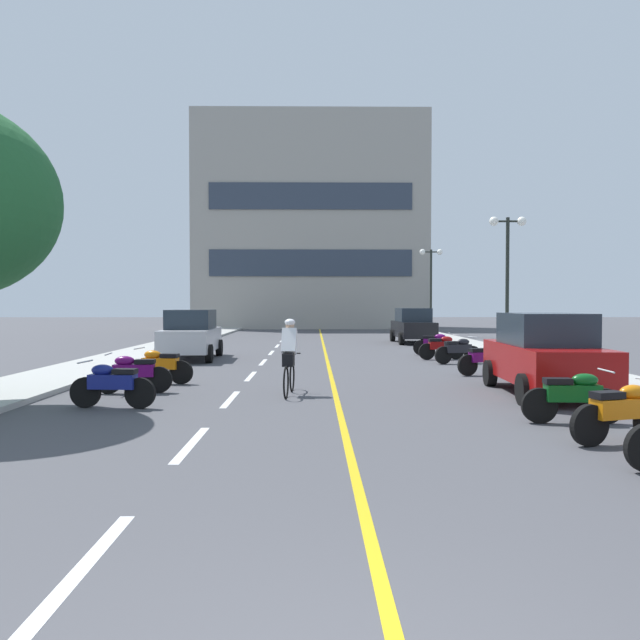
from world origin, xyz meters
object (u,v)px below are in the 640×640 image
at_px(parked_car_near, 544,354).
at_px(street_lamp_mid, 508,254).
at_px(parked_car_far, 413,326).
at_px(motorcycle_9, 442,347).
at_px(motorcycle_10, 435,343).
at_px(motorcycle_6, 160,365).
at_px(motorcycle_5, 133,373).
at_px(cyclist_rider, 289,355).
at_px(street_lamp_far, 431,272).
at_px(motorcycle_4, 112,384).
at_px(motorcycle_2, 622,411).
at_px(parked_car_mid, 191,334).
at_px(motorcycle_8, 458,350).
at_px(motorcycle_3, 573,396).
at_px(motorcycle_7, 485,359).

bearing_deg(parked_car_near, street_lamp_mid, 76.09).
height_order(parked_car_far, motorcycle_9, parked_car_far).
relative_size(motorcycle_9, motorcycle_10, 1.01).
relative_size(parked_car_far, motorcycle_6, 2.50).
bearing_deg(motorcycle_5, street_lamp_mid, 39.89).
height_order(motorcycle_5, cyclist_rider, cyclist_rider).
height_order(motorcycle_9, cyclist_rider, cyclist_rider).
bearing_deg(street_lamp_far, cyclist_rider, -108.36).
bearing_deg(cyclist_rider, motorcycle_4, -153.25).
bearing_deg(motorcycle_2, parked_car_mid, 124.09).
distance_m(parked_car_far, motorcycle_4, 21.25).
relative_size(parked_car_far, motorcycle_4, 2.49).
bearing_deg(street_lamp_mid, street_lamp_far, 90.84).
bearing_deg(parked_car_mid, motorcycle_8, -10.57).
height_order(parked_car_far, motorcycle_6, parked_car_far).
distance_m(parked_car_far, motorcycle_2, 22.22).
xyz_separation_m(motorcycle_4, motorcycle_9, (8.58, 9.96, 0.00)).
bearing_deg(street_lamp_far, motorcycle_10, -100.61).
relative_size(parked_car_far, motorcycle_10, 2.51).
xyz_separation_m(motorcycle_3, motorcycle_10, (0.42, 13.28, 0.00)).
relative_size(motorcycle_3, motorcycle_5, 1.00).
xyz_separation_m(motorcycle_4, motorcycle_5, (-0.17, 1.90, 0.00)).
xyz_separation_m(street_lamp_mid, motorcycle_8, (-2.72, -3.23, -3.53)).
relative_size(street_lamp_mid, motorcycle_5, 3.14).
bearing_deg(motorcycle_8, parked_car_far, 88.52).
xyz_separation_m(motorcycle_2, motorcycle_7, (0.44, 8.26, 0.00)).
bearing_deg(motorcycle_9, motorcycle_3, -91.44).
bearing_deg(motorcycle_5, parked_car_near, -1.96).
bearing_deg(parked_car_mid, cyclist_rider, -65.10).
bearing_deg(street_lamp_mid, motorcycle_5, -140.11).
distance_m(motorcycle_4, motorcycle_8, 12.23).
bearing_deg(motorcycle_2, cyclist_rider, 136.73).
bearing_deg(motorcycle_10, motorcycle_6, -136.61).
xyz_separation_m(street_lamp_far, cyclist_rider, (-7.97, -24.02, -3.15)).
bearing_deg(cyclist_rider, motorcycle_8, 51.09).
height_order(motorcycle_3, motorcycle_10, same).
distance_m(parked_car_far, motorcycle_8, 10.74).
relative_size(street_lamp_far, motorcycle_8, 3.23).
bearing_deg(motorcycle_4, motorcycle_10, 53.36).
relative_size(motorcycle_5, motorcycle_8, 1.02).
height_order(street_lamp_mid, street_lamp_far, street_lamp_far).
xyz_separation_m(motorcycle_5, motorcycle_6, (0.18, 1.59, 0.00)).
distance_m(parked_car_near, cyclist_rider, 5.68).
height_order(street_lamp_mid, motorcycle_6, street_lamp_mid).
xyz_separation_m(motorcycle_7, motorcycle_10, (-0.08, 6.47, 0.00)).
bearing_deg(parked_car_far, cyclist_rider, -108.16).
distance_m(motorcycle_3, motorcycle_4, 8.44).
height_order(street_lamp_mid, parked_car_far, street_lamp_mid).
bearing_deg(motorcycle_2, motorcycle_8, 87.67).
bearing_deg(motorcycle_8, motorcycle_6, -150.58).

